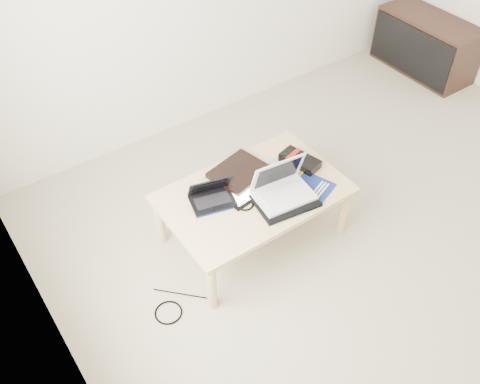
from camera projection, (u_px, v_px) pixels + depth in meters
ground at (405, 254)px, 3.38m from camera, size 4.00×4.00×0.00m
coffee_table at (253, 198)px, 3.25m from camera, size 1.10×0.70×0.40m
media_cabinet at (425, 45)px, 4.79m from camera, size 0.41×0.90×0.50m
book at (240, 172)px, 3.32m from camera, size 0.38×0.34×0.03m
netbook at (212, 196)px, 3.14m from camera, size 0.30×0.25×0.17m
tablet at (243, 194)px, 3.20m from camera, size 0.25×0.21×0.01m
remote at (279, 171)px, 3.33m from camera, size 0.06×0.24×0.02m
neoprene_sleeve at (285, 201)px, 3.15m from camera, size 0.39×0.31×0.02m
white_laptop at (282, 188)px, 3.14m from camera, size 0.36×0.27×0.24m
motherboard at (306, 186)px, 3.25m from camera, size 0.34×0.37×0.01m
gpu_box at (300, 161)px, 3.38m from camera, size 0.19×0.28×0.06m
cable_coil at (245, 205)px, 3.13m from camera, size 0.11×0.11×0.01m
floor_cable_coil at (168, 313)px, 3.07m from camera, size 0.20×0.20×0.01m
floor_cable_trail at (180, 294)px, 3.16m from camera, size 0.23×0.24×0.01m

